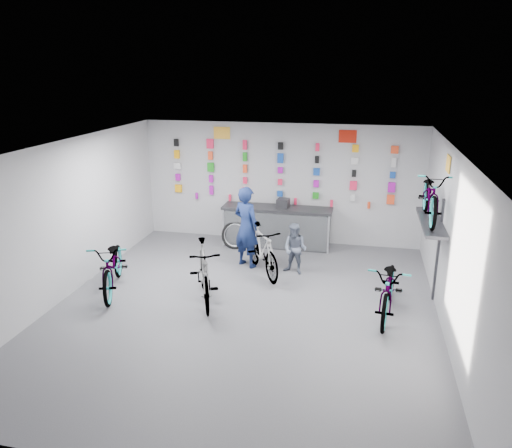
% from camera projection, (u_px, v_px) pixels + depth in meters
% --- Properties ---
extents(floor, '(8.00, 8.00, 0.00)m').
position_uv_depth(floor, '(243.00, 309.00, 9.25)').
color(floor, '#4D4D52').
rests_on(floor, ground).
extents(ceiling, '(8.00, 8.00, 0.00)m').
position_uv_depth(ceiling, '(242.00, 148.00, 8.35)').
color(ceiling, white).
rests_on(ceiling, wall_back).
extents(wall_back, '(7.00, 0.00, 7.00)m').
position_uv_depth(wall_back, '(281.00, 183.00, 12.52)').
color(wall_back, '#B2B2B4').
rests_on(wall_back, floor).
extents(wall_front, '(7.00, 0.00, 7.00)m').
position_uv_depth(wall_front, '(150.00, 355.00, 5.07)').
color(wall_front, '#B2B2B4').
rests_on(wall_front, floor).
extents(wall_left, '(0.00, 8.00, 8.00)m').
position_uv_depth(wall_left, '(65.00, 220.00, 9.51)').
color(wall_left, '#B2B2B4').
rests_on(wall_left, floor).
extents(wall_right, '(0.00, 8.00, 8.00)m').
position_uv_depth(wall_right, '(452.00, 247.00, 8.09)').
color(wall_right, '#B2B2B4').
rests_on(wall_right, floor).
extents(counter, '(2.70, 0.66, 1.00)m').
position_uv_depth(counter, '(277.00, 227.00, 12.40)').
color(counter, black).
rests_on(counter, floor).
extents(merch_wall, '(5.58, 0.08, 1.57)m').
position_uv_depth(merch_wall, '(281.00, 172.00, 12.36)').
color(merch_wall, '#FBA60C').
rests_on(merch_wall, wall_back).
extents(wall_bracket, '(0.39, 1.90, 2.00)m').
position_uv_depth(wall_bracket, '(432.00, 227.00, 9.25)').
color(wall_bracket, '#333338').
rests_on(wall_bracket, wall_right).
extents(sign_left, '(0.42, 0.02, 0.30)m').
position_uv_depth(sign_left, '(222.00, 133.00, 12.44)').
color(sign_left, yellow).
rests_on(sign_left, wall_back).
extents(sign_right, '(0.42, 0.02, 0.30)m').
position_uv_depth(sign_right, '(348.00, 136.00, 11.81)').
color(sign_right, red).
rests_on(sign_right, wall_back).
extents(sign_side, '(0.02, 0.40, 0.30)m').
position_uv_depth(sign_side, '(448.00, 164.00, 8.86)').
color(sign_side, yellow).
rests_on(sign_side, wall_right).
extents(bike_left, '(1.37, 2.19, 1.09)m').
position_uv_depth(bike_left, '(113.00, 265.00, 9.88)').
color(bike_left, gray).
rests_on(bike_left, floor).
extents(bike_center, '(1.23, 2.00, 1.16)m').
position_uv_depth(bike_center, '(204.00, 273.00, 9.42)').
color(bike_center, gray).
rests_on(bike_center, floor).
extents(bike_right, '(0.93, 2.08, 1.06)m').
position_uv_depth(bike_right, '(389.00, 288.00, 8.91)').
color(bike_right, gray).
rests_on(bike_right, floor).
extents(bike_service, '(1.39, 1.81, 1.09)m').
position_uv_depth(bike_service, '(262.00, 250.00, 10.69)').
color(bike_service, gray).
rests_on(bike_service, floor).
extents(bike_wall, '(0.63, 1.80, 0.95)m').
position_uv_depth(bike_wall, '(431.00, 196.00, 9.09)').
color(bike_wall, gray).
rests_on(bike_wall, wall_bracket).
extents(clerk, '(0.79, 0.70, 1.83)m').
position_uv_depth(clerk, '(247.00, 227.00, 11.03)').
color(clerk, navy).
rests_on(clerk, floor).
extents(customer, '(0.65, 0.57, 1.12)m').
position_uv_depth(customer, '(295.00, 249.00, 10.71)').
color(customer, '#535B6F').
rests_on(customer, floor).
extents(spare_wheel, '(0.71, 0.32, 0.68)m').
position_uv_depth(spare_wheel, '(235.00, 235.00, 12.30)').
color(spare_wheel, black).
rests_on(spare_wheel, floor).
extents(register, '(0.31, 0.33, 0.22)m').
position_uv_depth(register, '(283.00, 203.00, 12.19)').
color(register, black).
rests_on(register, counter).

